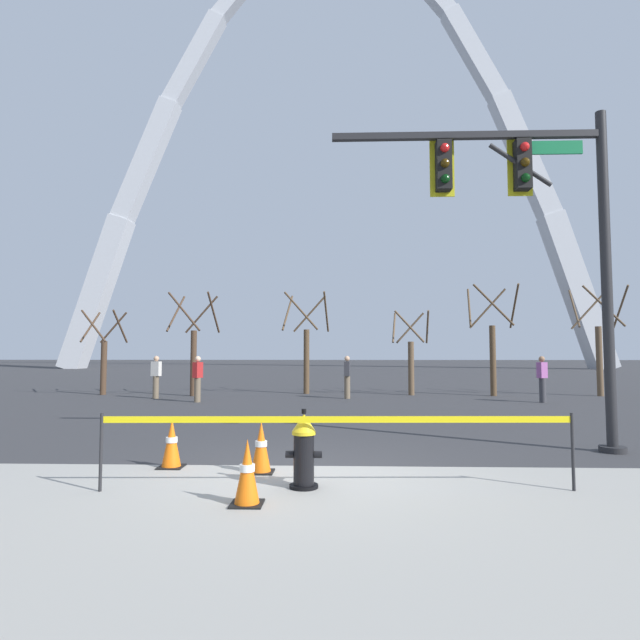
{
  "coord_description": "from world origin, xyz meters",
  "views": [
    {
      "loc": [
        0.41,
        -7.39,
        1.7
      ],
      "look_at": [
        -0.0,
        5.0,
        2.5
      ],
      "focal_mm": 28.66,
      "sensor_mm": 36.0,
      "label": 1
    }
  ],
  "objects_px": {
    "pedestrian_standing_center": "(198,378)",
    "pedestrian_walking_right": "(156,377)",
    "fire_hydrant": "(304,451)",
    "traffic_cone_mid_sidewalk": "(172,444)",
    "traffic_cone_curb_edge": "(247,473)",
    "monument_arch": "(333,165)",
    "traffic_signal_gantry": "(539,219)",
    "pedestrian_near_trees": "(542,379)",
    "traffic_cone_by_hydrant": "(261,448)",
    "pedestrian_walking_left": "(347,377)"
  },
  "relations": [
    {
      "from": "monument_arch",
      "to": "traffic_cone_curb_edge",
      "type": "bearing_deg",
      "value": -90.69
    },
    {
      "from": "pedestrian_standing_center",
      "to": "pedestrian_near_trees",
      "type": "distance_m",
      "value": 11.9
    },
    {
      "from": "fire_hydrant",
      "to": "pedestrian_walking_left",
      "type": "height_order",
      "value": "pedestrian_walking_left"
    },
    {
      "from": "fire_hydrant",
      "to": "pedestrian_walking_left",
      "type": "distance_m",
      "value": 12.71
    },
    {
      "from": "traffic_cone_by_hydrant",
      "to": "traffic_signal_gantry",
      "type": "distance_m",
      "value": 6.2
    },
    {
      "from": "traffic_cone_by_hydrant",
      "to": "pedestrian_walking_right",
      "type": "height_order",
      "value": "pedestrian_walking_right"
    },
    {
      "from": "traffic_cone_curb_edge",
      "to": "pedestrian_walking_left",
      "type": "height_order",
      "value": "pedestrian_walking_left"
    },
    {
      "from": "traffic_cone_by_hydrant",
      "to": "traffic_cone_curb_edge",
      "type": "height_order",
      "value": "same"
    },
    {
      "from": "traffic_cone_curb_edge",
      "to": "monument_arch",
      "type": "bearing_deg",
      "value": 89.31
    },
    {
      "from": "traffic_cone_by_hydrant",
      "to": "pedestrian_standing_center",
      "type": "bearing_deg",
      "value": 110.0
    },
    {
      "from": "traffic_signal_gantry",
      "to": "pedestrian_walking_left",
      "type": "relative_size",
      "value": 3.77
    },
    {
      "from": "monument_arch",
      "to": "fire_hydrant",
      "type": "bearing_deg",
      "value": -90.01
    },
    {
      "from": "pedestrian_walking_left",
      "to": "fire_hydrant",
      "type": "bearing_deg",
      "value": -93.59
    },
    {
      "from": "pedestrian_standing_center",
      "to": "pedestrian_walking_right",
      "type": "distance_m",
      "value": 2.37
    },
    {
      "from": "traffic_cone_curb_edge",
      "to": "pedestrian_near_trees",
      "type": "xyz_separation_m",
      "value": [
        8.06,
        12.1,
        0.46
      ]
    },
    {
      "from": "traffic_signal_gantry",
      "to": "traffic_cone_by_hydrant",
      "type": "bearing_deg",
      "value": -159.67
    },
    {
      "from": "fire_hydrant",
      "to": "traffic_cone_mid_sidewalk",
      "type": "distance_m",
      "value": 2.3
    },
    {
      "from": "traffic_cone_curb_edge",
      "to": "pedestrian_standing_center",
      "type": "height_order",
      "value": "pedestrian_standing_center"
    },
    {
      "from": "pedestrian_near_trees",
      "to": "traffic_cone_mid_sidewalk",
      "type": "bearing_deg",
      "value": -132.71
    },
    {
      "from": "fire_hydrant",
      "to": "traffic_signal_gantry",
      "type": "distance_m",
      "value": 5.94
    },
    {
      "from": "fire_hydrant",
      "to": "pedestrian_standing_center",
      "type": "distance_m",
      "value": 11.98
    },
    {
      "from": "pedestrian_walking_left",
      "to": "pedestrian_near_trees",
      "type": "xyz_separation_m",
      "value": [
        6.68,
        -1.32,
        0.0
      ]
    },
    {
      "from": "traffic_cone_curb_edge",
      "to": "pedestrian_near_trees",
      "type": "bearing_deg",
      "value": 56.34
    },
    {
      "from": "monument_arch",
      "to": "pedestrian_near_trees",
      "type": "height_order",
      "value": "monument_arch"
    },
    {
      "from": "traffic_cone_by_hydrant",
      "to": "traffic_cone_mid_sidewalk",
      "type": "distance_m",
      "value": 1.4
    },
    {
      "from": "traffic_cone_by_hydrant",
      "to": "traffic_cone_mid_sidewalk",
      "type": "relative_size",
      "value": 1.0
    },
    {
      "from": "monument_arch",
      "to": "pedestrian_walking_right",
      "type": "distance_m",
      "value": 42.73
    },
    {
      "from": "traffic_cone_mid_sidewalk",
      "to": "traffic_signal_gantry",
      "type": "height_order",
      "value": "traffic_signal_gantry"
    },
    {
      "from": "pedestrian_standing_center",
      "to": "pedestrian_walking_right",
      "type": "height_order",
      "value": "same"
    },
    {
      "from": "traffic_cone_mid_sidewalk",
      "to": "traffic_cone_curb_edge",
      "type": "xyz_separation_m",
      "value": [
        1.44,
        -1.81,
        0.0
      ]
    },
    {
      "from": "pedestrian_walking_left",
      "to": "traffic_cone_mid_sidewalk",
      "type": "bearing_deg",
      "value": -103.68
    },
    {
      "from": "pedestrian_walking_left",
      "to": "pedestrian_standing_center",
      "type": "distance_m",
      "value": 5.44
    },
    {
      "from": "pedestrian_walking_left",
      "to": "traffic_signal_gantry",
      "type": "bearing_deg",
      "value": -72.52
    },
    {
      "from": "traffic_cone_mid_sidewalk",
      "to": "fire_hydrant",
      "type": "bearing_deg",
      "value": -27.64
    },
    {
      "from": "pedestrian_near_trees",
      "to": "traffic_cone_by_hydrant",
      "type": "bearing_deg",
      "value": -127.56
    },
    {
      "from": "traffic_cone_mid_sidewalk",
      "to": "pedestrian_near_trees",
      "type": "relative_size",
      "value": 0.46
    },
    {
      "from": "traffic_signal_gantry",
      "to": "pedestrian_walking_right",
      "type": "height_order",
      "value": "traffic_signal_gantry"
    },
    {
      "from": "monument_arch",
      "to": "pedestrian_walking_right",
      "type": "height_order",
      "value": "monument_arch"
    },
    {
      "from": "pedestrian_walking_right",
      "to": "fire_hydrant",
      "type": "bearing_deg",
      "value": -62.97
    },
    {
      "from": "traffic_cone_by_hydrant",
      "to": "pedestrian_walking_left",
      "type": "xyz_separation_m",
      "value": [
        1.45,
        11.89,
        0.46
      ]
    },
    {
      "from": "pedestrian_standing_center",
      "to": "traffic_cone_mid_sidewalk",
      "type": "bearing_deg",
      "value": -76.64
    },
    {
      "from": "traffic_cone_mid_sidewalk",
      "to": "monument_arch",
      "type": "relative_size",
      "value": 0.01
    },
    {
      "from": "monument_arch",
      "to": "pedestrian_walking_left",
      "type": "height_order",
      "value": "monument_arch"
    },
    {
      "from": "fire_hydrant",
      "to": "traffic_signal_gantry",
      "type": "height_order",
      "value": "traffic_signal_gantry"
    },
    {
      "from": "monument_arch",
      "to": "pedestrian_near_trees",
      "type": "xyz_separation_m",
      "value": [
        7.46,
        -37.38,
        -21.67
      ]
    },
    {
      "from": "pedestrian_walking_left",
      "to": "pedestrian_near_trees",
      "type": "height_order",
      "value": "same"
    },
    {
      "from": "traffic_cone_curb_edge",
      "to": "pedestrian_walking_right",
      "type": "relative_size",
      "value": 0.46
    },
    {
      "from": "pedestrian_near_trees",
      "to": "pedestrian_walking_left",
      "type": "bearing_deg",
      "value": 168.84
    },
    {
      "from": "pedestrian_walking_right",
      "to": "pedestrian_near_trees",
      "type": "bearing_deg",
      "value": -4.59
    },
    {
      "from": "fire_hydrant",
      "to": "traffic_cone_mid_sidewalk",
      "type": "height_order",
      "value": "fire_hydrant"
    }
  ]
}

